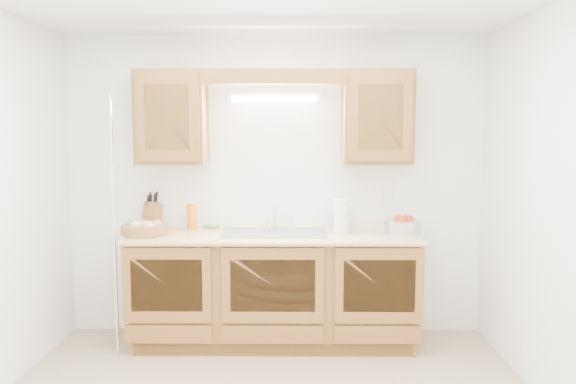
{
  "coord_description": "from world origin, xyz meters",
  "views": [
    {
      "loc": [
        0.15,
        -3.23,
        1.7
      ],
      "look_at": [
        0.11,
        0.85,
        1.27
      ],
      "focal_mm": 35.0,
      "sensor_mm": 36.0,
      "label": 1
    }
  ],
  "objects_px": {
    "fruit_basket": "(144,228)",
    "paper_towel": "(341,217)",
    "knife_block": "(152,215)",
    "apple_bowl": "(403,225)"
  },
  "relations": [
    {
      "from": "fruit_basket",
      "to": "paper_towel",
      "type": "relative_size",
      "value": 1.43
    },
    {
      "from": "fruit_basket",
      "to": "paper_towel",
      "type": "distance_m",
      "value": 1.57
    },
    {
      "from": "fruit_basket",
      "to": "knife_block",
      "type": "distance_m",
      "value": 0.26
    },
    {
      "from": "knife_block",
      "to": "paper_towel",
      "type": "distance_m",
      "value": 1.58
    },
    {
      "from": "fruit_basket",
      "to": "paper_towel",
      "type": "bearing_deg",
      "value": 2.98
    },
    {
      "from": "apple_bowl",
      "to": "fruit_basket",
      "type": "bearing_deg",
      "value": -178.67
    },
    {
      "from": "apple_bowl",
      "to": "knife_block",
      "type": "bearing_deg",
      "value": 174.35
    },
    {
      "from": "knife_block",
      "to": "paper_towel",
      "type": "relative_size",
      "value": 1.02
    },
    {
      "from": "paper_towel",
      "to": "knife_block",
      "type": "bearing_deg",
      "value": 173.82
    },
    {
      "from": "knife_block",
      "to": "apple_bowl",
      "type": "height_order",
      "value": "knife_block"
    }
  ]
}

